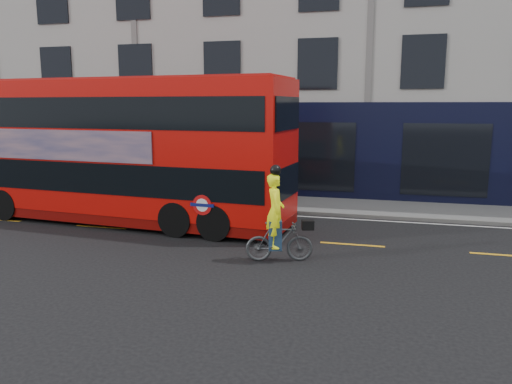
% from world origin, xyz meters
% --- Properties ---
extents(ground, '(120.00, 120.00, 0.00)m').
position_xyz_m(ground, '(0.00, 0.00, 0.00)').
color(ground, black).
rests_on(ground, ground).
extents(pavement, '(60.00, 3.00, 0.12)m').
position_xyz_m(pavement, '(0.00, 6.50, 0.06)').
color(pavement, slate).
rests_on(pavement, ground).
extents(kerb, '(60.00, 0.12, 0.13)m').
position_xyz_m(kerb, '(0.00, 5.00, 0.07)').
color(kerb, slate).
rests_on(kerb, ground).
extents(building_terrace, '(50.00, 10.07, 15.00)m').
position_xyz_m(building_terrace, '(0.00, 12.94, 7.49)').
color(building_terrace, '#ABA8A1').
rests_on(building_terrace, ground).
extents(road_edge_line, '(58.00, 0.10, 0.01)m').
position_xyz_m(road_edge_line, '(0.00, 4.70, 0.00)').
color(road_edge_line, silver).
rests_on(road_edge_line, ground).
extents(lane_dashes, '(58.00, 0.12, 0.01)m').
position_xyz_m(lane_dashes, '(0.00, 1.50, 0.00)').
color(lane_dashes, gold).
rests_on(lane_dashes, ground).
extents(bus, '(11.90, 3.61, 4.73)m').
position_xyz_m(bus, '(-7.78, 2.45, 2.43)').
color(bus, red).
rests_on(bus, ground).
extents(cyclist, '(1.76, 0.92, 2.46)m').
position_xyz_m(cyclist, '(-1.72, -0.50, 0.84)').
color(cyclist, '#474A4C').
rests_on(cyclist, ground).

